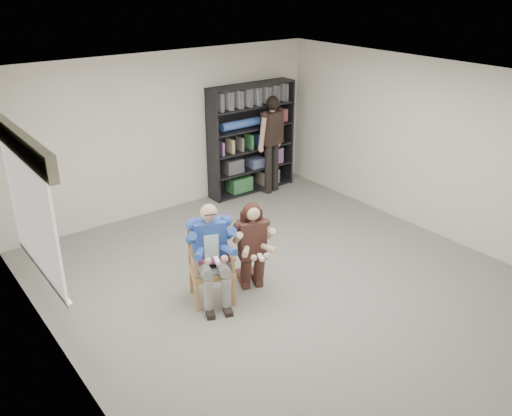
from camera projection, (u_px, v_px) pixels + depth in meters
room_shell at (297, 194)px, 6.90m from camera, size 6.00×7.00×2.80m
floor at (294, 288)px, 7.46m from camera, size 6.00×7.00×0.01m
window_left at (33, 208)px, 5.92m from camera, size 0.16×2.00×1.75m
armchair at (211, 264)px, 7.03m from camera, size 0.78×0.76×1.05m
seated_man at (211, 253)px, 6.96m from camera, size 0.84×0.97×1.36m
kneeling_woman at (253, 248)px, 7.22m from camera, size 0.79×0.97×1.24m
bookshelf at (252, 139)px, 10.37m from camera, size 1.80×0.38×2.10m
standing_man at (272, 146)px, 10.35m from camera, size 0.64×0.44×1.88m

